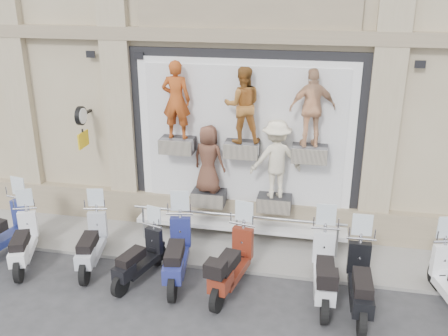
{
  "coord_description": "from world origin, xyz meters",
  "views": [
    {
      "loc": [
        1.77,
        -8.23,
        6.02
      ],
      "look_at": [
        -0.29,
        1.9,
        2.09
      ],
      "focal_mm": 40.0,
      "sensor_mm": 36.0,
      "label": 1
    }
  ],
  "objects_px": {
    "guard_rail": "(237,232)",
    "scooter_d": "(139,249)",
    "scooter_g": "(325,260)",
    "clock_sign_bracket": "(82,122)",
    "scooter_c": "(91,234)",
    "scooter_f": "(232,253)",
    "scooter_h": "(362,271)",
    "scooter_e": "(177,243)",
    "scooter_b": "(22,233)"
  },
  "relations": [
    {
      "from": "guard_rail",
      "to": "scooter_g",
      "type": "bearing_deg",
      "value": -37.02
    },
    {
      "from": "scooter_f",
      "to": "scooter_b",
      "type": "bearing_deg",
      "value": -169.88
    },
    {
      "from": "clock_sign_bracket",
      "to": "scooter_b",
      "type": "height_order",
      "value": "clock_sign_bracket"
    },
    {
      "from": "scooter_f",
      "to": "scooter_h",
      "type": "relative_size",
      "value": 0.99
    },
    {
      "from": "scooter_d",
      "to": "scooter_c",
      "type": "bearing_deg",
      "value": -178.26
    },
    {
      "from": "scooter_f",
      "to": "scooter_h",
      "type": "distance_m",
      "value": 2.53
    },
    {
      "from": "scooter_g",
      "to": "scooter_h",
      "type": "height_order",
      "value": "scooter_g"
    },
    {
      "from": "scooter_b",
      "to": "scooter_g",
      "type": "relative_size",
      "value": 0.9
    },
    {
      "from": "clock_sign_bracket",
      "to": "scooter_f",
      "type": "height_order",
      "value": "clock_sign_bracket"
    },
    {
      "from": "clock_sign_bracket",
      "to": "scooter_e",
      "type": "relative_size",
      "value": 0.48
    },
    {
      "from": "scooter_c",
      "to": "scooter_e",
      "type": "distance_m",
      "value": 1.99
    },
    {
      "from": "scooter_h",
      "to": "scooter_c",
      "type": "bearing_deg",
      "value": 174.34
    },
    {
      "from": "scooter_d",
      "to": "scooter_e",
      "type": "distance_m",
      "value": 0.81
    },
    {
      "from": "guard_rail",
      "to": "scooter_h",
      "type": "bearing_deg",
      "value": -33.44
    },
    {
      "from": "scooter_b",
      "to": "scooter_g",
      "type": "distance_m",
      "value": 6.56
    },
    {
      "from": "scooter_g",
      "to": "clock_sign_bracket",
      "type": "bearing_deg",
      "value": 158.66
    },
    {
      "from": "scooter_d",
      "to": "scooter_e",
      "type": "relative_size",
      "value": 0.85
    },
    {
      "from": "scooter_d",
      "to": "scooter_e",
      "type": "height_order",
      "value": "scooter_e"
    },
    {
      "from": "scooter_c",
      "to": "scooter_e",
      "type": "xyz_separation_m",
      "value": [
        1.99,
        -0.12,
        0.07
      ]
    },
    {
      "from": "scooter_c",
      "to": "scooter_f",
      "type": "relative_size",
      "value": 0.94
    },
    {
      "from": "scooter_b",
      "to": "scooter_d",
      "type": "xyz_separation_m",
      "value": [
        2.74,
        -0.08,
        -0.05
      ]
    },
    {
      "from": "scooter_e",
      "to": "scooter_f",
      "type": "distance_m",
      "value": 1.22
    },
    {
      "from": "guard_rail",
      "to": "scooter_c",
      "type": "height_order",
      "value": "scooter_c"
    },
    {
      "from": "scooter_f",
      "to": "scooter_g",
      "type": "height_order",
      "value": "scooter_g"
    },
    {
      "from": "scooter_h",
      "to": "clock_sign_bracket",
      "type": "bearing_deg",
      "value": 160.0
    },
    {
      "from": "scooter_d",
      "to": "scooter_e",
      "type": "bearing_deg",
      "value": 29.75
    },
    {
      "from": "clock_sign_bracket",
      "to": "scooter_f",
      "type": "xyz_separation_m",
      "value": [
        4.09,
        -2.08,
        -1.95
      ]
    },
    {
      "from": "scooter_c",
      "to": "scooter_h",
      "type": "height_order",
      "value": "scooter_h"
    },
    {
      "from": "scooter_e",
      "to": "scooter_g",
      "type": "relative_size",
      "value": 1.0
    },
    {
      "from": "guard_rail",
      "to": "clock_sign_bracket",
      "type": "bearing_deg",
      "value": 173.16
    },
    {
      "from": "scooter_d",
      "to": "scooter_f",
      "type": "xyz_separation_m",
      "value": [
        1.98,
        0.03,
        0.12
      ]
    },
    {
      "from": "clock_sign_bracket",
      "to": "scooter_e",
      "type": "xyz_separation_m",
      "value": [
        2.88,
        -1.93,
        -1.93
      ]
    },
    {
      "from": "scooter_c",
      "to": "scooter_f",
      "type": "distance_m",
      "value": 3.21
    },
    {
      "from": "clock_sign_bracket",
      "to": "scooter_f",
      "type": "distance_m",
      "value": 4.98
    },
    {
      "from": "scooter_e",
      "to": "scooter_c",
      "type": "bearing_deg",
      "value": 167.57
    },
    {
      "from": "scooter_e",
      "to": "guard_rail",
      "type": "bearing_deg",
      "value": 46.12
    },
    {
      "from": "guard_rail",
      "to": "scooter_d",
      "type": "xyz_separation_m",
      "value": [
        -1.79,
        -1.65,
        0.27
      ]
    },
    {
      "from": "scooter_d",
      "to": "scooter_b",
      "type": "bearing_deg",
      "value": -165.64
    },
    {
      "from": "scooter_b",
      "to": "scooter_h",
      "type": "bearing_deg",
      "value": -22.43
    },
    {
      "from": "scooter_b",
      "to": "scooter_h",
      "type": "xyz_separation_m",
      "value": [
        7.24,
        -0.22,
        0.07
      ]
    },
    {
      "from": "scooter_b",
      "to": "scooter_d",
      "type": "height_order",
      "value": "scooter_b"
    },
    {
      "from": "clock_sign_bracket",
      "to": "scooter_d",
      "type": "xyz_separation_m",
      "value": [
        2.11,
        -2.12,
        -2.07
      ]
    },
    {
      "from": "clock_sign_bracket",
      "to": "scooter_b",
      "type": "bearing_deg",
      "value": -107.13
    },
    {
      "from": "clock_sign_bracket",
      "to": "scooter_d",
      "type": "distance_m",
      "value": 3.63
    },
    {
      "from": "clock_sign_bracket",
      "to": "scooter_d",
      "type": "relative_size",
      "value": 0.56
    },
    {
      "from": "clock_sign_bracket",
      "to": "scooter_g",
      "type": "height_order",
      "value": "clock_sign_bracket"
    },
    {
      "from": "scooter_b",
      "to": "scooter_c",
      "type": "distance_m",
      "value": 1.54
    },
    {
      "from": "guard_rail",
      "to": "scooter_g",
      "type": "xyz_separation_m",
      "value": [
        2.03,
        -1.53,
        0.41
      ]
    },
    {
      "from": "clock_sign_bracket",
      "to": "scooter_c",
      "type": "bearing_deg",
      "value": -63.76
    },
    {
      "from": "clock_sign_bracket",
      "to": "scooter_d",
      "type": "bearing_deg",
      "value": -45.1
    }
  ]
}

